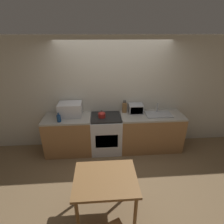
{
  "coord_description": "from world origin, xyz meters",
  "views": [
    {
      "loc": [
        -0.32,
        -2.86,
        2.63
      ],
      "look_at": [
        -0.06,
        0.6,
        1.05
      ],
      "focal_mm": 28.0,
      "sensor_mm": 36.0,
      "label": 1
    }
  ],
  "objects": [
    {
      "name": "knife_block",
      "position": [
        0.25,
        0.89,
        1.02
      ],
      "size": [
        0.1,
        0.07,
        0.3
      ],
      "color": "brown",
      "rests_on": "counter_right_run"
    },
    {
      "name": "bottle",
      "position": [
        -1.2,
        0.52,
        0.98
      ],
      "size": [
        0.09,
        0.09,
        0.2
      ],
      "color": "navy",
      "rests_on": "counter_left_run"
    },
    {
      "name": "ground_plane",
      "position": [
        0.0,
        0.0,
        0.0
      ],
      "size": [
        16.0,
        16.0,
        0.0
      ],
      "primitive_type": "plane",
      "color": "brown"
    },
    {
      "name": "dining_table",
      "position": [
        -0.27,
        -0.99,
        0.65
      ],
      "size": [
        0.9,
        0.73,
        0.75
      ],
      "color": "brown",
      "rests_on": "ground_plane"
    },
    {
      "name": "stove_range",
      "position": [
        -0.2,
        0.7,
        0.45
      ],
      "size": [
        0.7,
        0.62,
        0.9
      ],
      "color": "silver",
      "rests_on": "ground_plane"
    },
    {
      "name": "wall_back",
      "position": [
        0.0,
        1.04,
        1.3
      ],
      "size": [
        10.0,
        0.06,
        2.6
      ],
      "color": "beige",
      "rests_on": "ground_plane"
    },
    {
      "name": "toaster_oven",
      "position": [
        0.51,
        0.85,
        1.0
      ],
      "size": [
        0.33,
        0.27,
        0.21
      ],
      "color": "#999BA0",
      "rests_on": "counter_right_run"
    },
    {
      "name": "counter_left_run",
      "position": [
        -1.07,
        0.7,
        0.45
      ],
      "size": [
        1.06,
        0.62,
        0.9
      ],
      "color": "olive",
      "rests_on": "ground_plane"
    },
    {
      "name": "kettle",
      "position": [
        -0.29,
        0.67,
        0.97
      ],
      "size": [
        0.16,
        0.16,
        0.17
      ],
      "color": "maroon",
      "rests_on": "stove_range"
    },
    {
      "name": "counter_right_run",
      "position": [
        0.88,
        0.7,
        0.45
      ],
      "size": [
        1.45,
        0.62,
        0.9
      ],
      "color": "olive",
      "rests_on": "ground_plane"
    },
    {
      "name": "sink_basin",
      "position": [
        1.02,
        0.71,
        0.91
      ],
      "size": [
        0.59,
        0.36,
        0.24
      ],
      "color": "#999BA0",
      "rests_on": "counter_right_run"
    },
    {
      "name": "microwave",
      "position": [
        -0.99,
        0.8,
        1.05
      ],
      "size": [
        0.51,
        0.37,
        0.3
      ],
      "color": "silver",
      "rests_on": "counter_left_run"
    }
  ]
}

